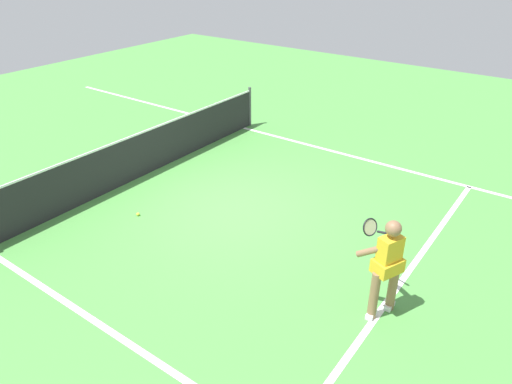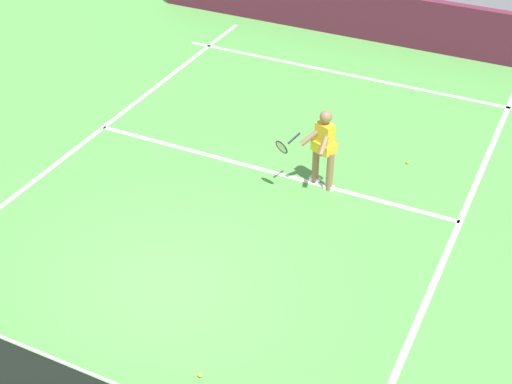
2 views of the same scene
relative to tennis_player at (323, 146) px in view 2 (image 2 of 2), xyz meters
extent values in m
plane|color=#4C9342|center=(1.14, 3.64, -0.85)|extent=(27.81, 27.81, 0.00)
cube|color=#561E33|center=(1.14, -6.75, -0.21)|extent=(12.42, 0.24, 1.27)
cube|color=white|center=(1.14, -4.55, -0.84)|extent=(8.42, 0.10, 0.01)
cube|color=white|center=(1.14, -0.02, -0.84)|extent=(7.42, 0.10, 0.01)
cube|color=white|center=(-2.57, 3.64, -0.84)|extent=(0.10, 19.40, 0.01)
cube|color=#232326|center=(1.14, 6.17, -0.35)|extent=(7.94, 0.02, 0.99)
cube|color=white|center=(1.14, 6.17, 0.16)|extent=(7.94, 0.02, 0.04)
cylinder|color=#8C6647|center=(-0.19, 0.05, -0.46)|extent=(0.13, 0.13, 0.78)
cylinder|color=#8C6647|center=(0.15, -0.09, -0.46)|extent=(0.13, 0.13, 0.78)
cube|color=white|center=(-0.19, 0.05, -0.81)|extent=(0.20, 0.10, 0.08)
cube|color=white|center=(0.15, -0.09, -0.81)|extent=(0.20, 0.10, 0.08)
cube|color=gold|center=(-0.02, -0.02, 0.19)|extent=(0.37, 0.31, 0.52)
cube|color=gold|center=(-0.02, -0.02, -0.01)|extent=(0.48, 0.41, 0.20)
sphere|color=#8C6647|center=(-0.02, -0.02, 0.59)|extent=(0.22, 0.22, 0.22)
cylinder|color=#8C6647|center=(-0.10, 0.17, 0.21)|extent=(0.11, 0.48, 0.37)
cylinder|color=#8C6647|center=(0.18, 0.06, 0.21)|extent=(0.41, 0.39, 0.37)
cylinder|color=black|center=(0.46, 0.23, 0.17)|extent=(0.15, 0.29, 0.14)
torus|color=black|center=(0.57, 0.51, 0.11)|extent=(0.31, 0.22, 0.28)
cylinder|color=beige|center=(0.57, 0.51, 0.11)|extent=(0.26, 0.17, 0.23)
sphere|color=#D1E533|center=(-1.24, -1.42, -0.81)|extent=(0.07, 0.07, 0.07)
sphere|color=#D1E533|center=(-0.23, 4.90, -0.81)|extent=(0.07, 0.07, 0.07)
camera|label=1|loc=(-5.37, -1.67, 3.97)|focal=33.57mm
camera|label=2|loc=(-3.80, 10.57, 6.88)|focal=51.79mm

